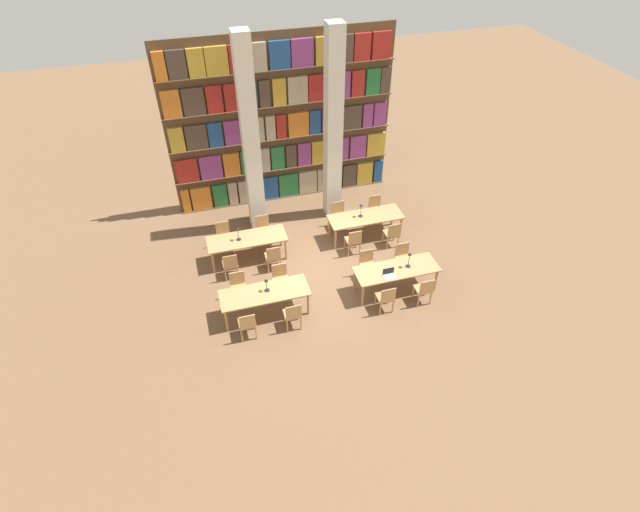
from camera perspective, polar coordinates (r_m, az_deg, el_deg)
name	(u,v)px	position (r m, az deg, el deg)	size (l,w,h in m)	color
ground_plane	(319,272)	(14.45, -0.13, -1.78)	(40.00, 40.00, 0.00)	brown
bookshelf_bank	(282,125)	(16.38, -4.33, 14.70)	(7.21, 0.35, 5.50)	brown
pillar_left	(250,140)	(14.77, -7.96, 12.98)	(0.48, 0.48, 6.00)	beige
pillar_center	(333,129)	(15.26, 1.52, 14.29)	(0.48, 0.48, 6.00)	beige
reading_table_0	(265,295)	(12.86, -6.34, -4.40)	(2.29, 0.82, 0.76)	tan
chair_0	(247,324)	(12.48, -8.31, -7.69)	(0.42, 0.40, 0.89)	tan
chair_1	(238,286)	(13.46, -9.31, -3.46)	(0.42, 0.40, 0.89)	tan
chair_2	(293,314)	(12.59, -3.13, -6.67)	(0.42, 0.40, 0.89)	tan
chair_3	(281,278)	(13.56, -4.53, -2.56)	(0.42, 0.40, 0.89)	tan
desk_lamp_0	(266,283)	(12.67, -6.14, -3.08)	(0.14, 0.14, 0.40)	#232328
reading_table_1	(396,271)	(13.60, 8.72, -1.70)	(2.29, 0.82, 0.76)	tan
chair_4	(386,298)	(13.09, 7.54, -4.74)	(0.42, 0.40, 0.89)	tan
chair_5	(367,264)	(14.02, 5.43, -0.91)	(0.42, 0.40, 0.89)	tan
chair_6	(424,289)	(13.48, 11.82, -3.77)	(0.42, 0.40, 0.89)	tan
chair_7	(403,257)	(14.38, 9.48, -0.11)	(0.42, 0.40, 0.89)	tan
desk_lamp_1	(409,257)	(13.46, 10.18, -0.15)	(0.14, 0.14, 0.48)	#232328
laptop	(389,275)	(13.27, 7.91, -2.15)	(0.32, 0.22, 0.21)	silver
reading_table_2	(247,240)	(14.61, -8.33, 1.78)	(2.29, 0.82, 0.76)	tan
chair_8	(230,264)	(14.17, -10.20, -0.94)	(0.42, 0.40, 0.89)	tan
chair_9	(224,235)	(15.25, -10.95, 2.35)	(0.42, 0.40, 0.89)	tan
chair_10	(273,256)	(14.26, -5.39, -0.05)	(0.42, 0.40, 0.89)	tan
chair_11	(264,228)	(15.34, -6.47, 3.16)	(0.42, 0.40, 0.89)	tan
desk_lamp_2	(238,231)	(14.36, -9.38, 2.79)	(0.14, 0.14, 0.45)	#232328
reading_table_3	(366,218)	(15.39, 5.22, 4.30)	(2.29, 0.82, 0.76)	tan
chair_12	(354,240)	(14.81, 3.85, 1.80)	(0.42, 0.40, 0.89)	tan
chair_13	(339,214)	(15.85, 2.20, 4.79)	(0.42, 0.40, 0.89)	tan
chair_14	(392,233)	(15.20, 8.25, 2.59)	(0.42, 0.40, 0.89)	tan
chair_15	(376,208)	(16.22, 6.37, 5.47)	(0.42, 0.40, 0.89)	tan
desk_lamp_3	(361,208)	(15.16, 4.71, 5.48)	(0.14, 0.14, 0.45)	#232328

